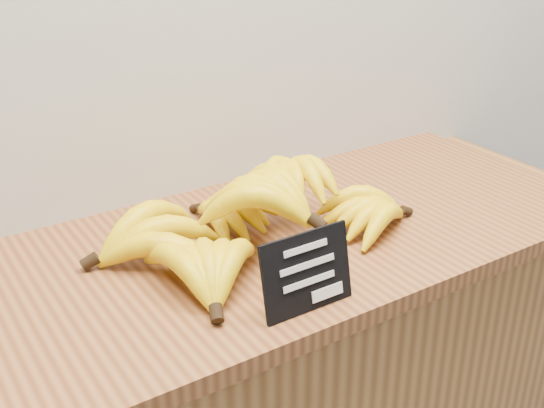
{
  "coord_description": "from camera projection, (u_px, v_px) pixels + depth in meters",
  "views": [
    {
      "loc": [
        -0.36,
        1.86,
        1.49
      ],
      "look_at": [
        0.18,
        2.7,
        1.02
      ],
      "focal_mm": 45.0,
      "sensor_mm": 36.0,
      "label": 1
    }
  ],
  "objects": [
    {
      "name": "counter_top",
      "position": [
        256.0,
        248.0,
        1.18
      ],
      "size": [
        1.31,
        0.54,
        0.03
      ],
      "primitive_type": "cube",
      "color": "brown",
      "rests_on": "counter"
    },
    {
      "name": "chalkboard_sign",
      "position": [
        307.0,
        272.0,
        0.97
      ],
      "size": [
        0.15,
        0.03,
        0.12
      ],
      "primitive_type": "cube",
      "rotation": [
        -0.21,
        0.0,
        0.0
      ],
      "color": "black",
      "rests_on": "counter_top"
    },
    {
      "name": "banana_pile",
      "position": [
        239.0,
        218.0,
        1.14
      ],
      "size": [
        0.57,
        0.37,
        0.13
      ],
      "color": "yellow",
      "rests_on": "counter_top"
    }
  ]
}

